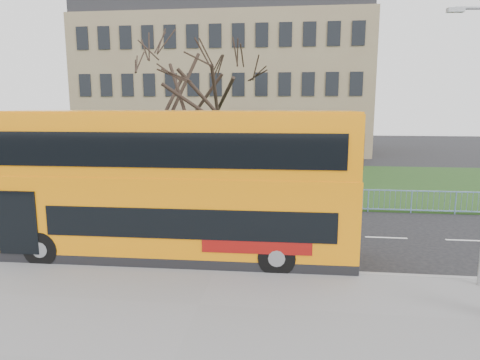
% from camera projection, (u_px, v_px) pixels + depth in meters
% --- Properties ---
extents(ground, '(120.00, 120.00, 0.00)m').
position_uv_depth(ground, '(224.00, 253.00, 14.86)').
color(ground, black).
rests_on(ground, ground).
extents(kerb, '(80.00, 0.20, 0.14)m').
position_uv_depth(kerb, '(216.00, 268.00, 13.33)').
color(kerb, gray).
rests_on(kerb, ground).
extents(grass_verge, '(80.00, 15.40, 0.08)m').
position_uv_depth(grass_verge, '(256.00, 181.00, 28.84)').
color(grass_verge, '#1C3B15').
rests_on(grass_verge, ground).
extents(guard_railing, '(40.00, 0.12, 1.10)m').
position_uv_depth(guard_railing, '(244.00, 198.00, 21.22)').
color(guard_railing, '#7599D1').
rests_on(guard_railing, ground).
extents(bare_tree, '(7.16, 7.16, 10.23)m').
position_uv_depth(bare_tree, '(198.00, 103.00, 24.08)').
color(bare_tree, black).
rests_on(bare_tree, grass_verge).
extents(civic_building, '(30.00, 15.00, 14.00)m').
position_uv_depth(civic_building, '(227.00, 88.00, 48.44)').
color(civic_building, '#8B7558').
rests_on(civic_building, ground).
extents(yellow_bus, '(11.59, 2.90, 4.84)m').
position_uv_depth(yellow_bus, '(176.00, 182.00, 14.07)').
color(yellow_bus, orange).
rests_on(yellow_bus, ground).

